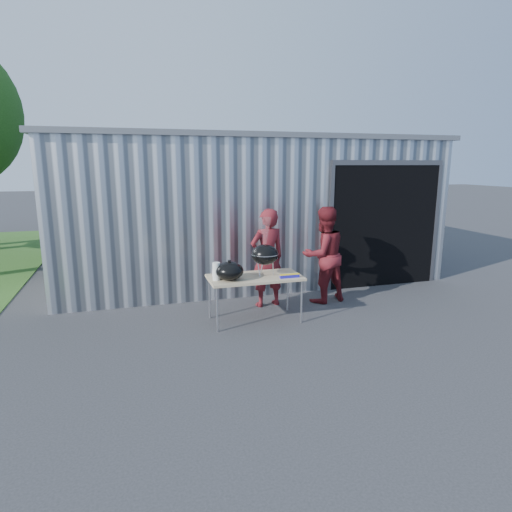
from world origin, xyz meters
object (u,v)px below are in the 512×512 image
object	(u,v)px
kettle_grill	(265,250)
person_bystander	(324,255)
folding_table	(255,279)
person_cook	(267,258)

from	to	relation	value
kettle_grill	person_bystander	bearing A→B (deg)	23.73
folding_table	person_cook	world-z (taller)	person_cook
person_cook	person_bystander	distance (m)	1.07
folding_table	person_bystander	size ratio (longest dim) A/B	0.85
person_cook	person_bystander	size ratio (longest dim) A/B	0.99
kettle_grill	person_cook	bearing A→B (deg)	68.47
kettle_grill	person_bystander	xyz separation A→B (m)	(1.32, 0.58, -0.28)
folding_table	person_bystander	bearing A→B (deg)	22.39
kettle_grill	person_cook	xyz separation A→B (m)	(0.25, 0.64, -0.29)
person_bystander	person_cook	bearing A→B (deg)	-13.94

